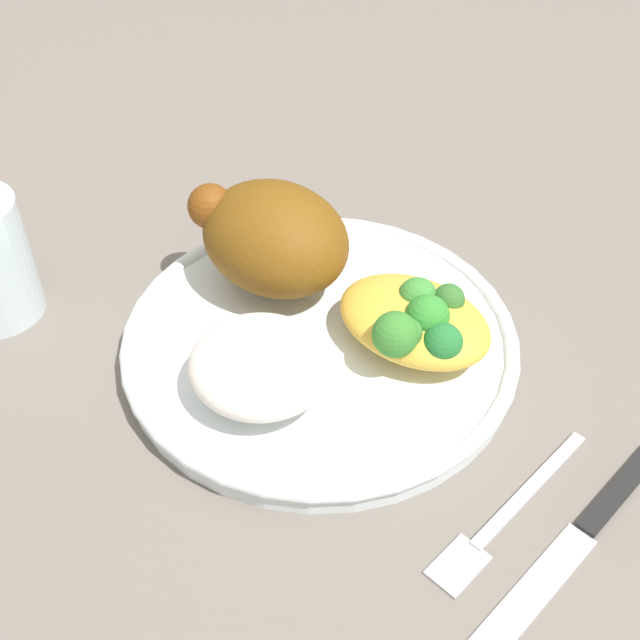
% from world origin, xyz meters
% --- Properties ---
extents(ground_plane, '(2.00, 2.00, 0.00)m').
position_xyz_m(ground_plane, '(0.00, 0.00, 0.00)').
color(ground_plane, slate).
extents(plate, '(0.27, 0.27, 0.02)m').
position_xyz_m(plate, '(0.00, 0.00, 0.01)').
color(plate, white).
rests_on(plate, ground_plane).
extents(roasted_chicken, '(0.12, 0.09, 0.08)m').
position_xyz_m(roasted_chicken, '(0.06, -0.02, 0.06)').
color(roasted_chicken, brown).
rests_on(roasted_chicken, plate).
extents(rice_pile, '(0.09, 0.09, 0.04)m').
position_xyz_m(rice_pile, '(-0.00, 0.06, 0.04)').
color(rice_pile, white).
rests_on(rice_pile, plate).
extents(mac_cheese_with_broccoli, '(0.11, 0.08, 0.04)m').
position_xyz_m(mac_cheese_with_broccoli, '(-0.06, -0.03, 0.04)').
color(mac_cheese_with_broccoli, gold).
rests_on(mac_cheese_with_broccoli, plate).
extents(fork, '(0.03, 0.14, 0.01)m').
position_xyz_m(fork, '(-0.17, 0.04, 0.00)').
color(fork, '#B2B2B7').
rests_on(fork, ground_plane).
extents(knife, '(0.04, 0.19, 0.01)m').
position_xyz_m(knife, '(-0.21, 0.03, 0.00)').
color(knife, black).
rests_on(knife, ground_plane).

